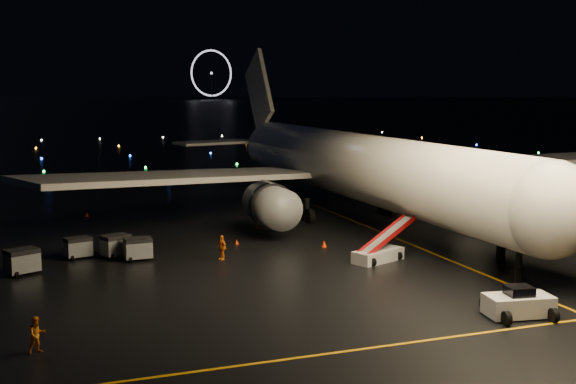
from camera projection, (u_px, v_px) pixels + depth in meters
name	position (u px, v px, depth m)	size (l,w,h in m)	color
ground	(70.00, 117.00, 326.61)	(2000.00, 2000.00, 0.00)	black
lane_centre	(390.00, 236.00, 65.44)	(0.25, 80.00, 0.02)	orange
lane_cross	(324.00, 354.00, 36.46)	(60.00, 0.25, 0.02)	orange
airliner	(342.00, 128.00, 74.26)	(65.11, 61.85, 18.45)	silver
pushback_tug	(519.00, 301.00, 42.40)	(3.86, 2.02, 1.84)	silver
belt_loader	(378.00, 242.00, 55.70)	(6.31, 1.72, 3.06)	silver
crew_b	(37.00, 335.00, 36.57)	(0.93, 0.72, 1.91)	orange
crew_c	(222.00, 247.00, 56.38)	(1.14, 0.48, 1.95)	orange
safety_cone_0	(324.00, 244.00, 60.97)	(0.49, 0.49, 0.56)	#E63200
safety_cone_1	(257.00, 227.00, 68.62)	(0.39, 0.39, 0.45)	#E63200
safety_cone_2	(237.00, 242.00, 62.04)	(0.39, 0.39, 0.44)	#E63200
safety_cone_3	(87.00, 214.00, 75.41)	(0.43, 0.43, 0.49)	#E63200
ferris_wheel	(212.00, 75.00, 770.89)	(50.00, 4.00, 52.00)	black
taxiway_lights	(126.00, 153.00, 146.06)	(164.00, 92.00, 0.36)	black
baggage_cart_0	(138.00, 249.00, 56.28)	(2.06, 1.45, 1.75)	gray
baggage_cart_1	(116.00, 246.00, 57.30)	(2.09, 1.46, 1.78)	gray
baggage_cart_2	(78.00, 248.00, 56.91)	(1.96, 1.37, 1.66)	gray
baggage_cart_3	(22.00, 262.00, 51.96)	(2.19, 1.53, 1.86)	gray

